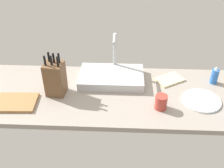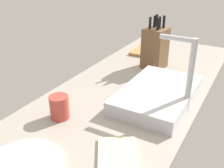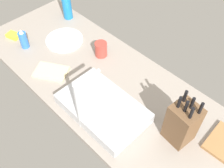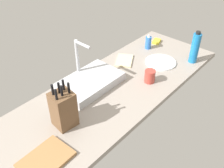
{
  "view_description": "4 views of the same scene",
  "coord_description": "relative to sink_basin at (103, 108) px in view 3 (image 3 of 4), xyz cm",
  "views": [
    {
      "loc": [
        2.44,
        -146.57,
        114.32
      ],
      "look_at": [
        -4.3,
        0.99,
        10.39
      ],
      "focal_mm": 43.36,
      "sensor_mm": 36.0,
      "label": 1
    },
    {
      "loc": [
        95.0,
        48.43,
        62.39
      ],
      "look_at": [
        1.48,
        -4.7,
        9.89
      ],
      "focal_mm": 42.48,
      "sensor_mm": 36.0,
      "label": 2
    },
    {
      "loc": [
        -63.75,
        65.8,
        116.66
      ],
      "look_at": [
        -1.31,
        4.09,
        13.49
      ],
      "focal_mm": 41.43,
      "sensor_mm": 36.0,
      "label": 3
    },
    {
      "loc": [
        -104.62,
        -94.06,
        114.59
      ],
      "look_at": [
        -0.11,
        -1.64,
        10.19
      ],
      "focal_mm": 41.12,
      "sensor_mm": 36.0,
      "label": 4
    }
  ],
  "objects": [
    {
      "name": "coffee_mug",
      "position": [
        32.31,
        -29.04,
        1.7
      ],
      "size": [
        7.68,
        7.68,
        9.55
      ],
      "primitive_type": "cylinder",
      "color": "#B23D33",
      "rests_on": "countertop_slab"
    },
    {
      "name": "dish_towel",
      "position": [
        42.17,
        2.64,
        -2.47
      ],
      "size": [
        23.21,
        20.96,
        1.2
      ],
      "primitive_type": "cube",
      "rotation": [
        0.0,
        0.0,
        0.55
      ],
      "color": "beige",
      "rests_on": "countertop_slab"
    },
    {
      "name": "dish_sponge",
      "position": [
        87.22,
        1.15,
        -1.87
      ],
      "size": [
        10.41,
        8.48,
        2.4
      ],
      "primitive_type": "cube",
      "rotation": [
        0.0,
        0.0,
        0.31
      ],
      "color": "yellow",
      "rests_on": "countertop_slab"
    },
    {
      "name": "knife_block",
      "position": [
        -36.27,
        -16.05,
        8.7
      ],
      "size": [
        13.39,
        13.06,
        29.44
      ],
      "rotation": [
        0.0,
        0.0,
        -0.11
      ],
      "color": "brown",
      "rests_on": "countertop_slab"
    },
    {
      "name": "water_bottle",
      "position": [
        78.59,
        -39.36,
        9.52
      ],
      "size": [
        6.57,
        6.57,
        26.68
      ],
      "color": "#1970B7",
      "rests_on": "countertop_slab"
    },
    {
      "name": "sink_basin",
      "position": [
        0.0,
        0.0,
        0.0
      ],
      "size": [
        45.66,
        28.51,
        6.15
      ],
      "primitive_type": "cube",
      "color": "#B7BABF",
      "rests_on": "countertop_slab"
    },
    {
      "name": "countertop_slab",
      "position": [
        5.35,
        -14.88,
        -4.82
      ],
      "size": [
        198.29,
        66.32,
        3.5
      ],
      "primitive_type": "cube",
      "color": "gray",
      "rests_on": "ground"
    },
    {
      "name": "soap_bottle",
      "position": [
        72.88,
        0.83,
        2.96
      ],
      "size": [
        5.2,
        5.2,
        13.88
      ],
      "color": "blue",
      "rests_on": "countertop_slab"
    },
    {
      "name": "faucet",
      "position": [
        1.87,
        11.74,
        15.13
      ],
      "size": [
        5.5,
        14.89,
        31.02
      ],
      "color": "#B7BABF",
      "rests_on": "countertop_slab"
    },
    {
      "name": "dinner_plate",
      "position": [
        59.8,
        -21.03,
        -2.47
      ],
      "size": [
        24.9,
        24.9,
        1.2
      ],
      "primitive_type": "cylinder",
      "color": "white",
      "rests_on": "countertop_slab"
    }
  ]
}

